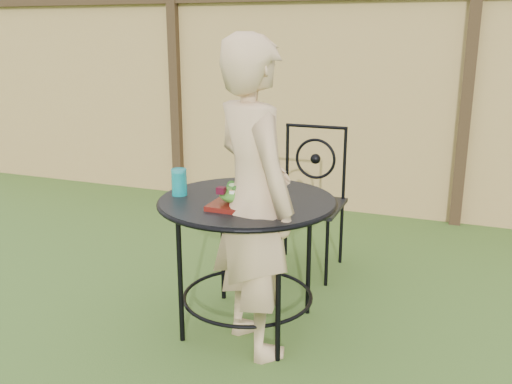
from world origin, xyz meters
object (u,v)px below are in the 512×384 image
patio_table (247,224)px  salad_plate (241,204)px  patio_chair (308,195)px  diner (254,199)px

patio_table → salad_plate: salad_plate is taller
patio_table → patio_chair: patio_chair is taller
diner → salad_plate: 0.09m
patio_table → diner: (0.10, -0.16, 0.19)m
salad_plate → diner: bearing=-13.5°
diner → patio_table: bearing=-16.9°
patio_chair → salad_plate: size_ratio=3.52×
patio_table → patio_chair: bearing=85.7°
diner → salad_plate: size_ratio=5.74×
diner → patio_chair: bearing=-47.4°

